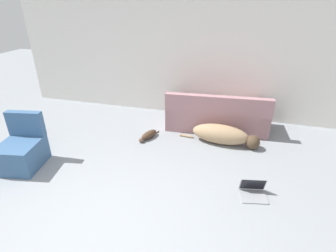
{
  "coord_description": "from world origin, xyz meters",
  "views": [
    {
      "loc": [
        1.4,
        -1.79,
        2.52
      ],
      "look_at": [
        0.42,
        1.78,
        0.69
      ],
      "focal_mm": 28.0,
      "sensor_mm": 36.0,
      "label": 1
    }
  ],
  "objects_px": {
    "dog": "(223,135)",
    "cat": "(148,135)",
    "couch": "(217,116)",
    "side_chair": "(22,150)",
    "laptop_open": "(253,190)"
  },
  "relations": [
    {
      "from": "cat",
      "to": "dog",
      "type": "bearing_deg",
      "value": 117.68
    },
    {
      "from": "side_chair",
      "to": "cat",
      "type": "bearing_deg",
      "value": 29.43
    },
    {
      "from": "side_chair",
      "to": "couch",
      "type": "bearing_deg",
      "value": 26.66
    },
    {
      "from": "couch",
      "to": "side_chair",
      "type": "distance_m",
      "value": 3.65
    },
    {
      "from": "couch",
      "to": "side_chair",
      "type": "height_order",
      "value": "side_chair"
    },
    {
      "from": "cat",
      "to": "couch",
      "type": "bearing_deg",
      "value": 143.67
    },
    {
      "from": "couch",
      "to": "laptop_open",
      "type": "distance_m",
      "value": 2.11
    },
    {
      "from": "dog",
      "to": "side_chair",
      "type": "relative_size",
      "value": 1.8
    },
    {
      "from": "couch",
      "to": "side_chair",
      "type": "xyz_separation_m",
      "value": [
        -2.91,
        -2.21,
        -0.0
      ]
    },
    {
      "from": "cat",
      "to": "laptop_open",
      "type": "distance_m",
      "value": 2.29
    },
    {
      "from": "cat",
      "to": "side_chair",
      "type": "relative_size",
      "value": 0.68
    },
    {
      "from": "cat",
      "to": "side_chair",
      "type": "distance_m",
      "value": 2.19
    },
    {
      "from": "dog",
      "to": "cat",
      "type": "distance_m",
      "value": 1.45
    },
    {
      "from": "dog",
      "to": "laptop_open",
      "type": "relative_size",
      "value": 3.7
    },
    {
      "from": "laptop_open",
      "to": "side_chair",
      "type": "xyz_separation_m",
      "value": [
        -3.64,
        -0.24,
        0.2
      ]
    }
  ]
}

